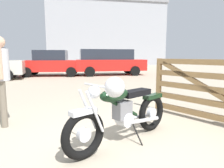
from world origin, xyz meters
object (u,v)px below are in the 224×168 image
(blue_hatchback_right, at_px, (51,63))
(vintage_motorcycle, at_px, (122,112))
(bystander, at_px, (1,72))
(red_hatchback_near, at_px, (109,61))

(blue_hatchback_right, bearing_deg, vintage_motorcycle, 105.97)
(bystander, relative_size, blue_hatchback_right, 0.38)
(blue_hatchback_right, relative_size, red_hatchback_near, 0.92)
(red_hatchback_near, bearing_deg, bystander, -111.76)
(vintage_motorcycle, bearing_deg, red_hatchback_near, -131.14)
(vintage_motorcycle, distance_m, red_hatchback_near, 10.85)
(vintage_motorcycle, xyz_separation_m, red_hatchback_near, (1.93, 10.67, 0.45))
(blue_hatchback_right, xyz_separation_m, red_hatchback_near, (3.82, -0.20, 0.10))
(vintage_motorcycle, relative_size, red_hatchback_near, 0.39)
(blue_hatchback_right, bearing_deg, bystander, 95.67)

